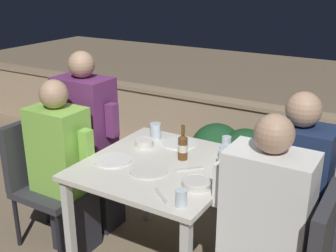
{
  "coord_description": "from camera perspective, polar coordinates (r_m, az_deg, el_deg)",
  "views": [
    {
      "loc": [
        1.23,
        -2.0,
        1.85
      ],
      "look_at": [
        0.0,
        0.07,
        0.98
      ],
      "focal_mm": 45.0,
      "sensor_mm": 36.0,
      "label": 1
    }
  ],
  "objects": [
    {
      "name": "glass_cup_1",
      "position": [
        2.64,
        7.79,
        -3.69
      ],
      "size": [
        0.08,
        0.08,
        0.09
      ],
      "color": "silver",
      "rests_on": "dining_table"
    },
    {
      "name": "bowl_0",
      "position": [
        2.84,
        -3.2,
        -2.22
      ],
      "size": [
        0.13,
        0.13,
        0.05
      ],
      "color": "silver",
      "rests_on": "dining_table"
    },
    {
      "name": "plate_0",
      "position": [
        2.49,
        -2.62,
        -6.02
      ],
      "size": [
        0.23,
        0.23,
        0.01
      ],
      "color": "silver",
      "rests_on": "dining_table"
    },
    {
      "name": "chair_left_near",
      "position": [
        3.14,
        -16.53,
        -5.89
      ],
      "size": [
        0.47,
        0.47,
        0.9
      ],
      "color": "#333338",
      "rests_on": "ground_plane"
    },
    {
      "name": "glass_cup_4",
      "position": [
        2.73,
        7.91,
        -2.58
      ],
      "size": [
        0.06,
        0.06,
        0.12
      ],
      "color": "silver",
      "rests_on": "dining_table"
    },
    {
      "name": "person_white_polo",
      "position": [
        2.25,
        12.26,
        -13.58
      ],
      "size": [
        0.5,
        0.26,
        1.25
      ],
      "color": "#282833",
      "rests_on": "ground_plane"
    },
    {
      "name": "bowl_1",
      "position": [
        2.33,
        3.91,
        -7.65
      ],
      "size": [
        0.17,
        0.17,
        0.04
      ],
      "color": "beige",
      "rests_on": "dining_table"
    },
    {
      "name": "plate_1",
      "position": [
        2.88,
        1.46,
        -2.34
      ],
      "size": [
        0.23,
        0.23,
        0.01
      ],
      "color": "white",
      "rests_on": "dining_table"
    },
    {
      "name": "beer_bottle",
      "position": [
        2.62,
        2.02,
        -2.78
      ],
      "size": [
        0.06,
        0.06,
        0.23
      ],
      "color": "brown",
      "rests_on": "dining_table"
    },
    {
      "name": "person_navy_jumper",
      "position": [
        2.53,
        15.95,
        -9.41
      ],
      "size": [
        0.47,
        0.26,
        1.28
      ],
      "color": "#282833",
      "rests_on": "ground_plane"
    },
    {
      "name": "glass_cup_2",
      "position": [
        2.95,
        -1.71,
        -0.69
      ],
      "size": [
        0.08,
        0.08,
        0.11
      ],
      "color": "silver",
      "rests_on": "dining_table"
    },
    {
      "name": "planter_hedge",
      "position": [
        3.57,
        10.22,
        -4.96
      ],
      "size": [
        0.94,
        0.47,
        0.66
      ],
      "color": "brown",
      "rests_on": "ground_plane"
    },
    {
      "name": "parapet_wall",
      "position": [
        4.18,
        11.48,
        -1.53
      ],
      "size": [
        9.0,
        0.18,
        0.69
      ],
      "color": "tan",
      "rests_on": "ground_plane"
    },
    {
      "name": "person_purple_stripe",
      "position": [
        3.18,
        -10.56,
        -2.09
      ],
      "size": [
        0.49,
        0.26,
        1.35
      ],
      "color": "#282833",
      "rests_on": "ground_plane"
    },
    {
      "name": "chair_right_far",
      "position": [
        2.55,
        20.25,
        -12.65
      ],
      "size": [
        0.47,
        0.47,
        0.9
      ],
      "color": "#333338",
      "rests_on": "ground_plane"
    },
    {
      "name": "fork_0",
      "position": [
        2.23,
        -0.92,
        -9.39
      ],
      "size": [
        0.15,
        0.12,
        0.01
      ],
      "color": "silver",
      "rests_on": "dining_table"
    },
    {
      "name": "plate_2",
      "position": [
        2.64,
        -7.46,
        -4.62
      ],
      "size": [
        0.23,
        0.23,
        0.01
      ],
      "color": "white",
      "rests_on": "dining_table"
    },
    {
      "name": "fork_1",
      "position": [
        2.51,
        2.97,
        -5.81
      ],
      "size": [
        0.14,
        0.13,
        0.01
      ],
      "color": "silver",
      "rests_on": "dining_table"
    },
    {
      "name": "dining_table",
      "position": [
        2.64,
        -0.8,
        -6.96
      ],
      "size": [
        0.9,
        0.95,
        0.76
      ],
      "color": "silver",
      "rests_on": "ground_plane"
    },
    {
      "name": "potted_plant",
      "position": [
        4.04,
        -12.17,
        -1.41
      ],
      "size": [
        0.31,
        0.31,
        0.67
      ],
      "color": "brown",
      "rests_on": "ground_plane"
    },
    {
      "name": "glass_cup_0",
      "position": [
        2.53,
        7.58,
        -4.45
      ],
      "size": [
        0.07,
        0.07,
        0.11
      ],
      "color": "silver",
      "rests_on": "dining_table"
    },
    {
      "name": "chair_left_far",
      "position": [
        3.36,
        -13.04,
        -3.75
      ],
      "size": [
        0.47,
        0.47,
        0.9
      ],
      "color": "#333338",
      "rests_on": "ground_plane"
    },
    {
      "name": "glass_cup_3",
      "position": [
        2.13,
        1.81,
        -9.72
      ],
      "size": [
        0.06,
        0.06,
        0.09
      ],
      "color": "silver",
      "rests_on": "dining_table"
    },
    {
      "name": "person_green_blouse",
      "position": [
        2.96,
        -13.91,
        -5.39
      ],
      "size": [
        0.47,
        0.26,
        1.22
      ],
      "color": "#282833",
      "rests_on": "ground_plane"
    }
  ]
}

